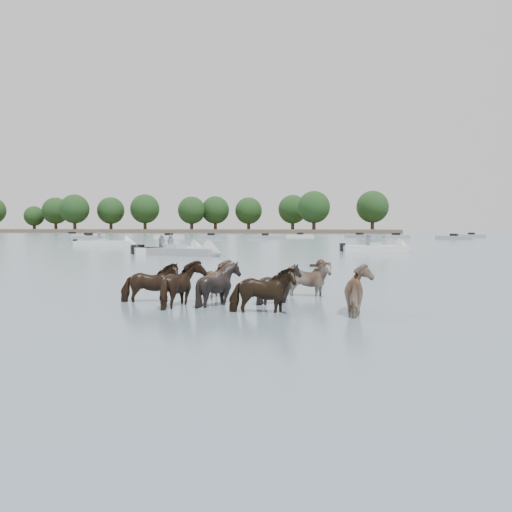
# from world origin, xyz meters

# --- Properties ---
(ground) EXTENTS (400.00, 400.00, 0.00)m
(ground) POSITION_xyz_m (0.00, 0.00, 0.00)
(ground) COLOR slate
(ground) RESTS_ON ground
(shoreline) EXTENTS (160.00, 30.00, 1.00)m
(shoreline) POSITION_xyz_m (-70.00, 150.00, 0.50)
(shoreline) COLOR #4C4233
(shoreline) RESTS_ON ground
(pony_herd) EXTENTS (6.70, 3.86, 1.28)m
(pony_herd) POSITION_xyz_m (1.93, 0.69, 0.39)
(pony_herd) COLOR black
(pony_herd) RESTS_ON ground
(swimming_pony) EXTENTS (0.72, 0.44, 0.44)m
(swimming_pony) POSITION_xyz_m (2.22, 13.78, 0.10)
(swimming_pony) COLOR black
(swimming_pony) RESTS_ON ground
(motorboat_a) EXTENTS (4.98, 4.10, 1.92)m
(motorboat_a) POSITION_xyz_m (-8.37, 23.63, 0.23)
(motorboat_a) COLOR silver
(motorboat_a) RESTS_ON ground
(motorboat_b) EXTENTS (6.46, 3.16, 1.92)m
(motorboat_b) POSITION_xyz_m (-7.08, 21.75, 0.22)
(motorboat_b) COLOR gray
(motorboat_b) RESTS_ON ground
(motorboat_c) EXTENTS (5.38, 3.18, 1.92)m
(motorboat_c) POSITION_xyz_m (5.14, 29.91, 0.23)
(motorboat_c) COLOR silver
(motorboat_c) RESTS_ON ground
(motorboat_f) EXTENTS (5.96, 2.97, 1.92)m
(motorboat_f) POSITION_xyz_m (-20.08, 36.99, 0.22)
(motorboat_f) COLOR silver
(motorboat_f) RESTS_ON ground
(distant_flotilla) EXTENTS (104.34, 28.70, 0.93)m
(distant_flotilla) POSITION_xyz_m (-1.21, 75.47, 0.26)
(distant_flotilla) COLOR gray
(distant_flotilla) RESTS_ON ground
(treeline) EXTENTS (148.17, 22.26, 12.25)m
(treeline) POSITION_xyz_m (-69.33, 150.69, 7.02)
(treeline) COLOR #382619
(treeline) RESTS_ON ground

